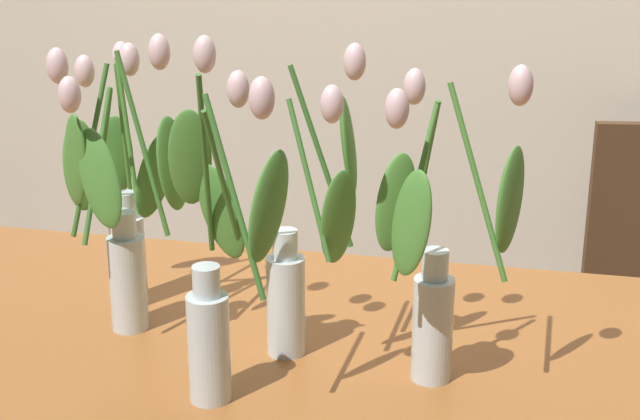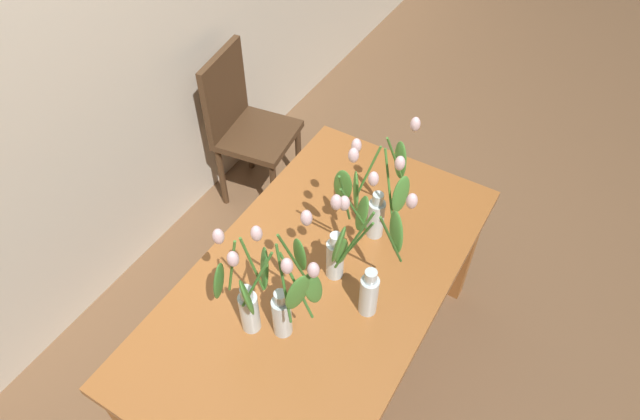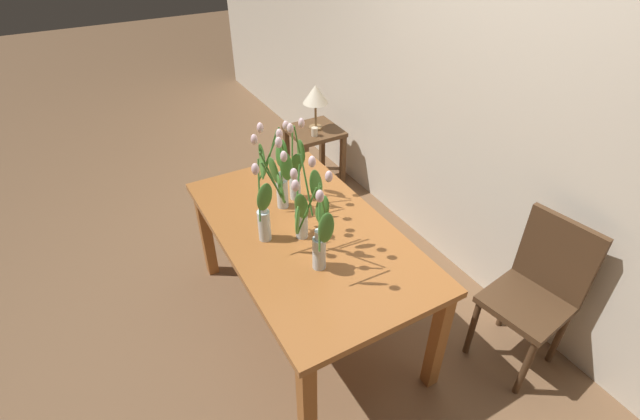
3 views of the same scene
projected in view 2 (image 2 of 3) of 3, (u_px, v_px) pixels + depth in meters
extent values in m
plane|color=brown|center=(320.00, 367.00, 2.71)|extent=(18.00, 18.00, 0.00)
cube|color=beige|center=(37.00, 45.00, 2.16)|extent=(9.00, 0.10, 2.70)
cube|color=#A3602D|center=(319.00, 280.00, 2.18)|extent=(1.60, 0.90, 0.04)
cube|color=#A3602D|center=(466.00, 251.00, 2.75)|extent=(0.07, 0.07, 0.70)
cube|color=#A3602D|center=(328.00, 192.00, 3.02)|extent=(0.07, 0.07, 0.70)
cylinder|color=silver|center=(250.00, 312.00, 1.96)|extent=(0.07, 0.07, 0.18)
cylinder|color=silver|center=(246.00, 294.00, 1.87)|extent=(0.04, 0.04, 0.05)
cylinder|color=silver|center=(250.00, 317.00, 1.98)|extent=(0.06, 0.06, 0.11)
cylinder|color=#478433|center=(253.00, 265.00, 1.77)|extent=(0.05, 0.04, 0.29)
ellipsoid|color=silver|center=(257.00, 233.00, 1.67)|extent=(0.04, 0.04, 0.06)
ellipsoid|color=#427F33|center=(265.00, 268.00, 1.85)|extent=(0.10, 0.08, 0.18)
cylinder|color=#478433|center=(232.00, 267.00, 1.78)|extent=(0.02, 0.06, 0.28)
ellipsoid|color=silver|center=(218.00, 236.00, 1.68)|extent=(0.04, 0.04, 0.06)
ellipsoid|color=#427F33|center=(219.00, 281.00, 1.81)|extent=(0.09, 0.05, 0.18)
cylinder|color=silver|center=(282.00, 317.00, 1.95)|extent=(0.07, 0.07, 0.18)
cylinder|color=silver|center=(280.00, 298.00, 1.86)|extent=(0.04, 0.04, 0.05)
cylinder|color=silver|center=(282.00, 321.00, 1.97)|extent=(0.06, 0.06, 0.11)
cylinder|color=#3D752D|center=(294.00, 260.00, 1.77)|extent=(0.10, 0.05, 0.32)
ellipsoid|color=silver|center=(306.00, 218.00, 1.67)|extent=(0.04, 0.04, 0.06)
ellipsoid|color=#4C8E38|center=(300.00, 255.00, 1.82)|extent=(0.06, 0.08, 0.18)
cylinder|color=#3D752D|center=(297.00, 286.00, 1.73)|extent=(0.02, 0.13, 0.25)
ellipsoid|color=silver|center=(313.00, 270.00, 1.61)|extent=(0.04, 0.04, 0.06)
ellipsoid|color=#4C8E38|center=(313.00, 288.00, 1.74)|extent=(0.11, 0.05, 0.18)
cylinder|color=#3D752D|center=(257.00, 280.00, 1.75)|extent=(0.09, 0.09, 0.25)
ellipsoid|color=silver|center=(233.00, 259.00, 1.64)|extent=(0.04, 0.04, 0.06)
ellipsoid|color=#4C8E38|center=(247.00, 298.00, 1.75)|extent=(0.08, 0.09, 0.17)
cylinder|color=#3D752D|center=(284.00, 285.00, 1.72)|extent=(0.06, 0.08, 0.30)
ellipsoid|color=silver|center=(287.00, 266.00, 1.58)|extent=(0.04, 0.04, 0.06)
ellipsoid|color=#4C8E38|center=(297.00, 293.00, 1.70)|extent=(0.09, 0.09, 0.18)
cylinder|color=silver|center=(335.00, 259.00, 2.11)|extent=(0.07, 0.07, 0.18)
cylinder|color=silver|center=(336.00, 240.00, 2.03)|extent=(0.04, 0.04, 0.05)
cylinder|color=silver|center=(335.00, 264.00, 2.14)|extent=(0.06, 0.06, 0.11)
cylinder|color=#3D752D|center=(345.00, 199.00, 1.95)|extent=(0.11, 0.01, 0.31)
ellipsoid|color=silver|center=(354.00, 155.00, 1.86)|extent=(0.04, 0.04, 0.06)
ellipsoid|color=#4C8E38|center=(343.00, 186.00, 1.97)|extent=(0.04, 0.09, 0.18)
cylinder|color=#3D752D|center=(355.00, 211.00, 1.95)|extent=(0.09, 0.08, 0.25)
ellipsoid|color=silver|center=(373.00, 179.00, 1.86)|extent=(0.04, 0.04, 0.06)
ellipsoid|color=#4C8E38|center=(362.00, 213.00, 2.02)|extent=(0.08, 0.09, 0.17)
cylinder|color=silver|center=(369.00, 295.00, 2.00)|extent=(0.07, 0.07, 0.18)
cylinder|color=silver|center=(371.00, 277.00, 1.92)|extent=(0.04, 0.04, 0.05)
cylinder|color=silver|center=(368.00, 300.00, 2.03)|extent=(0.06, 0.06, 0.11)
cylinder|color=#3D752D|center=(353.00, 242.00, 1.81)|extent=(0.04, 0.12, 0.32)
ellipsoid|color=silver|center=(336.00, 202.00, 1.70)|extent=(0.04, 0.04, 0.06)
ellipsoid|color=#4C8E38|center=(339.00, 245.00, 1.80)|extent=(0.09, 0.07, 0.17)
cylinder|color=#3D752D|center=(391.00, 241.00, 1.83)|extent=(0.11, 0.07, 0.29)
ellipsoid|color=silver|center=(412.00, 201.00, 1.74)|extent=(0.04, 0.04, 0.06)
ellipsoid|color=#4C8E38|center=(396.00, 232.00, 1.87)|extent=(0.08, 0.10, 0.18)
cylinder|color=#3D752D|center=(357.00, 241.00, 1.85)|extent=(0.03, 0.12, 0.26)
ellipsoid|color=silver|center=(344.00, 203.00, 1.77)|extent=(0.04, 0.04, 0.06)
ellipsoid|color=#4C8E38|center=(341.00, 251.00, 1.90)|extent=(0.11, 0.04, 0.18)
cylinder|color=silver|center=(376.00, 219.00, 2.25)|extent=(0.07, 0.07, 0.18)
cylinder|color=silver|center=(378.00, 199.00, 2.17)|extent=(0.04, 0.04, 0.05)
cylinder|color=silver|center=(375.00, 224.00, 2.27)|extent=(0.06, 0.06, 0.11)
cylinder|color=#478433|center=(389.00, 184.00, 2.03)|extent=(0.06, 0.09, 0.27)
ellipsoid|color=silver|center=(400.00, 163.00, 1.90)|extent=(0.04, 0.04, 0.06)
ellipsoid|color=#4C8E38|center=(401.00, 195.00, 2.04)|extent=(0.09, 0.06, 0.18)
cylinder|color=#478433|center=(397.00, 163.00, 2.08)|extent=(0.11, 0.07, 0.30)
ellipsoid|color=silver|center=(415.00, 124.00, 1.98)|extent=(0.04, 0.04, 0.06)
ellipsoid|color=#4C8E38|center=(400.00, 160.00, 2.13)|extent=(0.06, 0.08, 0.18)
cylinder|color=#478433|center=(367.00, 174.00, 2.06)|extent=(0.05, 0.08, 0.27)
ellipsoid|color=silver|center=(358.00, 146.00, 1.96)|extent=(0.04, 0.04, 0.06)
ellipsoid|color=#4C8E38|center=(356.00, 190.00, 2.08)|extent=(0.09, 0.07, 0.18)
cube|color=#4C331E|center=(258.00, 135.00, 3.19)|extent=(0.45, 0.45, 0.04)
cylinder|color=#4C331E|center=(298.00, 155.00, 3.42)|extent=(0.04, 0.04, 0.43)
cylinder|color=#4C331E|center=(274.00, 192.00, 3.21)|extent=(0.04, 0.04, 0.43)
cylinder|color=#4C331E|center=(249.00, 141.00, 3.51)|extent=(0.04, 0.04, 0.43)
cylinder|color=#4C331E|center=(222.00, 176.00, 3.30)|extent=(0.04, 0.04, 0.43)
cube|color=#4C331E|center=(224.00, 91.00, 3.05)|extent=(0.40, 0.09, 0.46)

